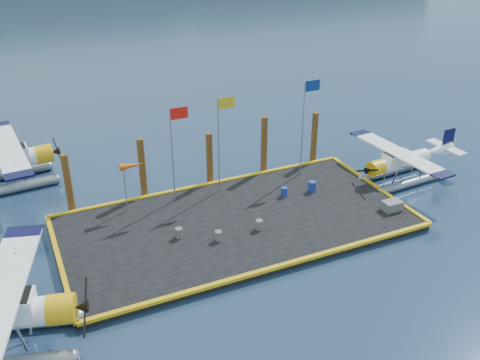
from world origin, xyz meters
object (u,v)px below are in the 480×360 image
object	(u,v)px
piling_1	(143,170)
piling_4	(314,139)
flagpole_yellow	(221,131)
drum_2	(312,186)
flagpole_red	(175,141)
piling_3	(264,147)
drum_1	(259,225)
seaplane_c	(4,164)
piling_0	(69,185)
flagpole_blue	(306,114)
windsock	(131,167)
piling_2	(210,160)
drum_0	(179,233)
crate	(392,205)
seaplane_d	(400,164)
drum_3	(218,236)
drum_4	(284,192)

from	to	relation	value
piling_1	piling_4	size ratio (longest dim) A/B	1.05
flagpole_yellow	drum_2	bearing A→B (deg)	-25.75
flagpole_red	piling_3	size ratio (longest dim) A/B	1.40
drum_1	drum_2	world-z (taller)	drum_2
flagpole_yellow	piling_4	world-z (taller)	flagpole_yellow
seaplane_c	flagpole_yellow	size ratio (longest dim) A/B	1.68
flagpole_yellow	piling_0	xyz separation A→B (m)	(-9.20, 1.60, -2.51)
flagpole_blue	windsock	xyz separation A→B (m)	(-11.72, 0.00, -1.46)
piling_3	piling_2	bearing A→B (deg)	180.00
flagpole_yellow	piling_2	size ratio (longest dim) A/B	1.63
drum_0	crate	size ratio (longest dim) A/B	0.50
flagpole_yellow	flagpole_blue	xyz separation A→B (m)	(5.99, -0.00, 0.17)
piling_3	seaplane_d	bearing A→B (deg)	-30.80
piling_2	drum_1	bearing A→B (deg)	-87.93
flagpole_red	piling_0	xyz separation A→B (m)	(-6.21, 1.60, -2.40)
seaplane_d	drum_2	distance (m)	6.57
seaplane_d	piling_4	distance (m)	6.16
piling_0	piling_2	size ratio (longest dim) A/B	1.05
piling_2	piling_3	distance (m)	4.01
drum_0	piling_4	world-z (taller)	piling_4
piling_2	seaplane_d	bearing A→B (deg)	-21.60
crate	piling_4	world-z (taller)	piling_4
flagpole_yellow	piling_4	size ratio (longest dim) A/B	1.55
flagpole_yellow	drum_3	bearing A→B (deg)	-115.18
seaplane_c	flagpole_yellow	xyz separation A→B (m)	(12.54, -7.31, 2.91)
windsock	piling_3	xyz separation A→B (m)	(9.53, 1.60, -1.08)
crate	piling_4	distance (m)	8.31
seaplane_d	piling_0	size ratio (longest dim) A/B	2.14
drum_4	flagpole_red	xyz separation A→B (m)	(-6.25, 2.32, 3.70)
drum_1	drum_3	bearing A→B (deg)	-178.27
drum_1	drum_4	xyz separation A→B (m)	(3.21, 2.89, -0.00)
drum_1	piling_1	xyz separation A→B (m)	(-4.75, 6.81, 1.41)
drum_0	drum_4	distance (m)	7.81
crate	flagpole_blue	distance (m)	8.04
piling_4	flagpole_red	bearing A→B (deg)	-171.57
seaplane_c	piling_0	size ratio (longest dim) A/B	2.60
piling_2	windsock	bearing A→B (deg)	-163.85
flagpole_blue	piling_0	distance (m)	15.51
drum_0	drum_1	world-z (taller)	drum_1
drum_2	flagpole_blue	bearing A→B (deg)	72.28
seaplane_d	crate	distance (m)	4.91
drum_3	piling_4	distance (m)	12.45
drum_1	drum_3	distance (m)	2.53
piling_4	piling_0	bearing A→B (deg)	180.00
drum_0	crate	distance (m)	12.89
piling_3	crate	bearing A→B (deg)	-61.20
piling_3	piling_4	world-z (taller)	piling_3
drum_1	piling_0	xyz separation A→B (m)	(-9.25, 6.81, 1.31)
piling_3	flagpole_yellow	bearing A→B (deg)	-157.15
piling_4	drum_2	bearing A→B (deg)	-122.39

